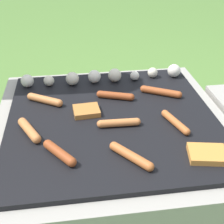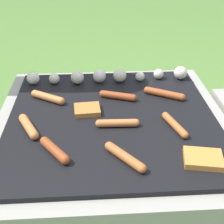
{
  "view_description": "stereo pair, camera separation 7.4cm",
  "coord_description": "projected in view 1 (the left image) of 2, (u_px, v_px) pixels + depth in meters",
  "views": [
    {
      "loc": [
        -0.14,
        -0.96,
        1.03
      ],
      "look_at": [
        0.0,
        0.0,
        0.42
      ],
      "focal_mm": 50.0,
      "sensor_mm": 36.0,
      "label": 1
    },
    {
      "loc": [
        -0.06,
        -0.97,
        1.03
      ],
      "look_at": [
        0.0,
        0.0,
        0.42
      ],
      "focal_mm": 50.0,
      "sensor_mm": 36.0,
      "label": 2
    }
  ],
  "objects": [
    {
      "name": "ground_plane",
      "position": [
        112.0,
        194.0,
        1.37
      ],
      "size": [
        14.0,
        14.0,
        0.0
      ],
      "primitive_type": "plane",
      "color": "#567F38"
    },
    {
      "name": "grill",
      "position": [
        112.0,
        159.0,
        1.27
      ],
      "size": [
        0.87,
        0.87,
        0.4
      ],
      "color": "#9E998E",
      "rests_on": "ground_plane"
    },
    {
      "name": "sausage_front_left",
      "position": [
        59.0,
        153.0,
        0.96
      ],
      "size": [
        0.1,
        0.13,
        0.03
      ],
      "color": "#93421E",
      "rests_on": "grill"
    },
    {
      "name": "sausage_back_center",
      "position": [
        119.0,
        123.0,
        1.1
      ],
      "size": [
        0.16,
        0.03,
        0.03
      ],
      "color": "#C6753D",
      "rests_on": "grill"
    },
    {
      "name": "sausage_mid_right",
      "position": [
        161.0,
        92.0,
        1.29
      ],
      "size": [
        0.16,
        0.1,
        0.03
      ],
      "color": "#A34C23",
      "rests_on": "grill"
    },
    {
      "name": "sausage_front_center",
      "position": [
        175.0,
        122.0,
        1.1
      ],
      "size": [
        0.07,
        0.15,
        0.03
      ],
      "color": "#B7602D",
      "rests_on": "grill"
    },
    {
      "name": "sausage_back_left",
      "position": [
        45.0,
        100.0,
        1.24
      ],
      "size": [
        0.14,
        0.1,
        0.03
      ],
      "color": "#C6753D",
      "rests_on": "grill"
    },
    {
      "name": "sausage_front_right",
      "position": [
        29.0,
        130.0,
        1.06
      ],
      "size": [
        0.09,
        0.14,
        0.03
      ],
      "color": "#C6753D",
      "rests_on": "grill"
    },
    {
      "name": "sausage_mid_left",
      "position": [
        115.0,
        96.0,
        1.27
      ],
      "size": [
        0.15,
        0.07,
        0.03
      ],
      "color": "#93421E",
      "rests_on": "grill"
    },
    {
      "name": "sausage_back_right",
      "position": [
        131.0,
        156.0,
        0.94
      ],
      "size": [
        0.12,
        0.14,
        0.03
      ],
      "color": "#B7602D",
      "rests_on": "grill"
    },
    {
      "name": "bread_slice_right",
      "position": [
        86.0,
        111.0,
        1.17
      ],
      "size": [
        0.1,
        0.09,
        0.02
      ],
      "color": "#B27033",
      "rests_on": "grill"
    },
    {
      "name": "bread_slice_left",
      "position": [
        207.0,
        154.0,
        0.96
      ],
      "size": [
        0.13,
        0.11,
        0.02
      ],
      "color": "#D18438",
      "rests_on": "grill"
    },
    {
      "name": "mushroom_row",
      "position": [
        103.0,
        76.0,
        1.39
      ],
      "size": [
        0.72,
        0.08,
        0.06
      ],
      "color": "silver",
      "rests_on": "grill"
    }
  ]
}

